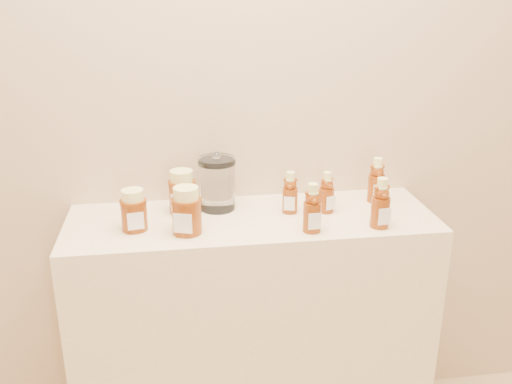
{
  "coord_description": "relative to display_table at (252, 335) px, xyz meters",
  "views": [
    {
      "loc": [
        -0.23,
        -0.14,
        1.63
      ],
      "look_at": [
        0.01,
        1.52,
        1.0
      ],
      "focal_mm": 40.0,
      "sensor_mm": 36.0,
      "label": 1
    }
  ],
  "objects": [
    {
      "name": "bear_bottle_back_left",
      "position": [
        0.13,
        0.03,
        0.53
      ],
      "size": [
        0.07,
        0.07,
        0.16
      ],
      "primitive_type": null,
      "rotation": [
        0.0,
        0.0,
        -0.27
      ],
      "color": "#652608",
      "rests_on": "display_table"
    },
    {
      "name": "glass_canister",
      "position": [
        -0.1,
        0.1,
        0.55
      ],
      "size": [
        0.14,
        0.14,
        0.19
      ],
      "primitive_type": null,
      "rotation": [
        0.0,
        0.0,
        0.11
      ],
      "color": "white",
      "rests_on": "display_table"
    },
    {
      "name": "bear_bottle_front_left",
      "position": [
        0.17,
        -0.13,
        0.54
      ],
      "size": [
        0.06,
        0.06,
        0.18
      ],
      "primitive_type": null,
      "rotation": [
        0.0,
        0.0,
        0.05
      ],
      "color": "#652608",
      "rests_on": "display_table"
    },
    {
      "name": "honey_jar_front",
      "position": [
        -0.21,
        -0.09,
        0.52
      ],
      "size": [
        0.12,
        0.12,
        0.15
      ],
      "primitive_type": null,
      "rotation": [
        0.0,
        0.0,
        -0.3
      ],
      "color": "#652608",
      "rests_on": "display_table"
    },
    {
      "name": "display_table",
      "position": [
        0.0,
        0.0,
        0.0
      ],
      "size": [
        1.2,
        0.4,
        0.9
      ],
      "primitive_type": "cube",
      "color": "beige",
      "rests_on": "ground"
    },
    {
      "name": "bear_bottle_back_right",
      "position": [
        0.45,
        0.08,
        0.54
      ],
      "size": [
        0.06,
        0.06,
        0.18
      ],
      "primitive_type": null,
      "rotation": [
        0.0,
        0.0,
        0.02
      ],
      "color": "#652608",
      "rests_on": "display_table"
    },
    {
      "name": "honey_jar_left",
      "position": [
        -0.37,
        -0.04,
        0.52
      ],
      "size": [
        0.1,
        0.1,
        0.13
      ],
      "primitive_type": null,
      "rotation": [
        0.0,
        0.0,
        0.16
      ],
      "color": "#652608",
      "rests_on": "display_table"
    },
    {
      "name": "wall_back",
      "position": [
        0.0,
        0.2,
        0.9
      ],
      "size": [
        3.5,
        0.02,
        2.7
      ],
      "primitive_type": "cube",
      "color": "tan",
      "rests_on": "ground"
    },
    {
      "name": "bear_bottle_back_mid",
      "position": [
        0.25,
        0.01,
        0.53
      ],
      "size": [
        0.07,
        0.07,
        0.16
      ],
      "primitive_type": null,
      "rotation": [
        0.0,
        0.0,
        0.37
      ],
      "color": "#652608",
      "rests_on": "display_table"
    },
    {
      "name": "honey_jar_back",
      "position": [
        -0.22,
        0.08,
        0.52
      ],
      "size": [
        0.11,
        0.11,
        0.14
      ],
      "primitive_type": null,
      "rotation": [
        0.0,
        0.0,
        -0.24
      ],
      "color": "#652608",
      "rests_on": "display_table"
    },
    {
      "name": "bear_bottle_front_right",
      "position": [
        0.38,
        -0.13,
        0.54
      ],
      "size": [
        0.07,
        0.07,
        0.18
      ],
      "primitive_type": null,
      "rotation": [
        0.0,
        0.0,
        0.14
      ],
      "color": "#652608",
      "rests_on": "display_table"
    }
  ]
}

